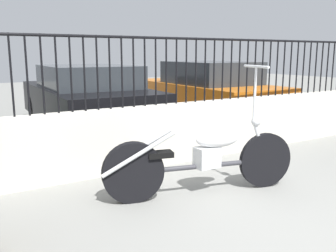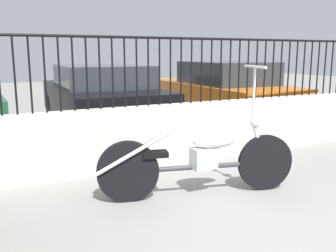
% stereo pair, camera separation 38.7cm
% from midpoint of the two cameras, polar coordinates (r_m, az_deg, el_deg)
% --- Properties ---
extents(ground_plane, '(40.00, 40.00, 0.00)m').
position_cam_midpoint_polar(ground_plane, '(3.73, 19.58, -14.98)').
color(ground_plane, gray).
extents(low_wall, '(9.85, 0.18, 0.88)m').
position_cam_midpoint_polar(low_wall, '(5.38, 1.62, -1.39)').
color(low_wall, beige).
rests_on(low_wall, ground_plane).
extents(fence_railing, '(9.85, 0.04, 0.94)m').
position_cam_midpoint_polar(fence_railing, '(5.25, 1.68, 9.76)').
color(fence_railing, black).
rests_on(fence_railing, low_wall).
extents(motorcycle_dark_grey, '(2.26, 0.79, 1.47)m').
position_cam_midpoint_polar(motorcycle_dark_grey, '(4.22, 5.99, -5.29)').
color(motorcycle_dark_grey, black).
rests_on(motorcycle_dark_grey, ground_plane).
extents(car_black, '(2.03, 4.38, 1.36)m').
position_cam_midpoint_polar(car_black, '(8.00, -8.85, 4.41)').
color(car_black, black).
rests_on(car_black, ground_plane).
extents(car_orange, '(1.92, 4.40, 1.40)m').
position_cam_midpoint_polar(car_orange, '(9.28, 9.53, 5.34)').
color(car_orange, black).
rests_on(car_orange, ground_plane).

